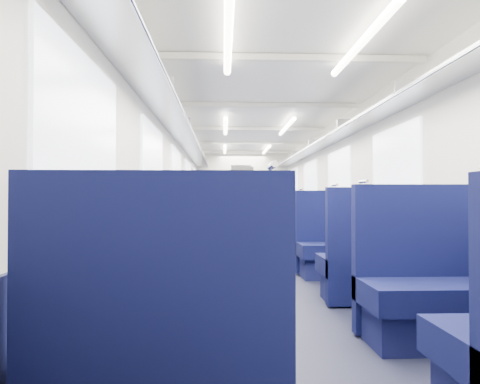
{
  "coord_description": "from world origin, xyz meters",
  "views": [
    {
      "loc": [
        -0.59,
        -9.88,
        0.98
      ],
      "look_at": [
        -0.13,
        1.57,
        1.15
      ],
      "focal_mm": 30.93,
      "sensor_mm": 36.0,
      "label": 1
    }
  ],
  "objects": [
    {
      "name": "bulkhead",
      "position": [
        -0.0,
        2.89,
        1.23
      ],
      "size": [
        2.8,
        0.1,
        2.35
      ],
      "color": "silver",
      "rests_on": "floor"
    },
    {
      "name": "ceiling_fittings",
      "position": [
        0.0,
        -0.26,
        2.29
      ],
      "size": [
        2.7,
        16.06,
        0.11
      ],
      "color": "silver",
      "rests_on": "ceiling"
    },
    {
      "name": "seat_8",
      "position": [
        -0.83,
        -3.59,
        0.34
      ],
      "size": [
        0.99,
        0.55,
        1.11
      ],
      "color": "#0D1242",
      "rests_on": "floor"
    },
    {
      "name": "seat_14",
      "position": [
        -0.83,
        -0.15,
        0.34
      ],
      "size": [
        0.99,
        0.55,
        1.11
      ],
      "color": "#0D1242",
      "rests_on": "floor"
    },
    {
      "name": "windows",
      "position": [
        0.0,
        -0.46,
        1.42
      ],
      "size": [
        2.78,
        15.6,
        0.75
      ],
      "color": "white",
      "rests_on": "wall_left"
    },
    {
      "name": "wall_right",
      "position": [
        1.4,
        0.0,
        1.18
      ],
      "size": [
        0.02,
        18.0,
        2.35
      ],
      "primitive_type": "cube",
      "color": "beige",
      "rests_on": "floor"
    },
    {
      "name": "seat_25",
      "position": [
        0.83,
        6.39,
        0.34
      ],
      "size": [
        0.99,
        0.55,
        1.11
      ],
      "color": "#0D1242",
      "rests_on": "floor"
    },
    {
      "name": "seat_16",
      "position": [
        -0.83,
        0.86,
        0.34
      ],
      "size": [
        0.99,
        0.55,
        1.11
      ],
      "color": "#0D1242",
      "rests_on": "floor"
    },
    {
      "name": "seat_24",
      "position": [
        -0.83,
        6.34,
        0.34
      ],
      "size": [
        0.99,
        0.55,
        1.11
      ],
      "color": "#0D1242",
      "rests_on": "floor"
    },
    {
      "name": "seat_22",
      "position": [
        -0.83,
        5.26,
        0.34
      ],
      "size": [
        0.99,
        0.55,
        1.11
      ],
      "color": "#0D1242",
      "rests_on": "floor"
    },
    {
      "name": "seat_19",
      "position": [
        0.83,
        2.11,
        0.34
      ],
      "size": [
        0.99,
        0.55,
        1.11
      ],
      "color": "#0D1242",
      "rests_on": "floor"
    },
    {
      "name": "seat_2",
      "position": [
        -0.83,
        -7.07,
        0.34
      ],
      "size": [
        0.99,
        0.55,
        1.11
      ],
      "color": "#0D1242",
      "rests_on": "floor"
    },
    {
      "name": "seat_11",
      "position": [
        0.83,
        -2.52,
        0.34
      ],
      "size": [
        0.99,
        0.55,
        1.11
      ],
      "color": "#0D1242",
      "rests_on": "floor"
    },
    {
      "name": "wall_far",
      "position": [
        0.0,
        9.0,
        1.18
      ],
      "size": [
        2.8,
        0.02,
        2.35
      ],
      "primitive_type": "cube",
      "color": "beige",
      "rests_on": "floor"
    },
    {
      "name": "seat_26",
      "position": [
        -0.83,
        7.49,
        0.34
      ],
      "size": [
        0.99,
        0.55,
        1.11
      ],
      "color": "#0D1242",
      "rests_on": "floor"
    },
    {
      "name": "floor",
      "position": [
        0.0,
        0.0,
        0.0
      ],
      "size": [
        2.8,
        18.0,
        0.01
      ],
      "primitive_type": "cube",
      "color": "black",
      "rests_on": "ground"
    },
    {
      "name": "seat_13",
      "position": [
        0.83,
        -1.37,
        0.34
      ],
      "size": [
        0.99,
        0.55,
        1.11
      ],
      "color": "#0D1242",
      "rests_on": "floor"
    },
    {
      "name": "seat_21",
      "position": [
        0.83,
        4.21,
        0.34
      ],
      "size": [
        0.99,
        0.55,
        1.11
      ],
      "color": "#0D1242",
      "rests_on": "floor"
    },
    {
      "name": "seat_5",
      "position": [
        0.83,
        -6.07,
        0.34
      ],
      "size": [
        0.99,
        0.55,
        1.11
      ],
      "color": "#0D1242",
      "rests_on": "floor"
    },
    {
      "name": "seat_23",
      "position": [
        0.83,
        5.19,
        0.34
      ],
      "size": [
        0.99,
        0.55,
        1.11
      ],
      "color": "#0D1242",
      "rests_on": "floor"
    },
    {
      "name": "seat_7",
      "position": [
        0.83,
        -4.77,
        0.34
      ],
      "size": [
        0.99,
        0.55,
        1.11
      ],
      "color": "#0D1242",
      "rests_on": "floor"
    },
    {
      "name": "seat_18",
      "position": [
        -0.83,
        2.1,
        0.34
      ],
      "size": [
        0.99,
        0.55,
        1.11
      ],
      "color": "#0D1242",
      "rests_on": "floor"
    },
    {
      "name": "seat_6",
      "position": [
        -0.83,
        -4.93,
        0.34
      ],
      "size": [
        0.99,
        0.55,
        1.11
      ],
      "color": "#0D1242",
      "rests_on": "floor"
    },
    {
      "name": "dado_right",
      "position": [
        1.39,
        0.0,
        0.35
      ],
      "size": [
        0.03,
        17.9,
        0.7
      ],
      "primitive_type": "cube",
      "color": "#101337",
      "rests_on": "floor"
    },
    {
      "name": "end_door",
      "position": [
        0.0,
        8.94,
        1.0
      ],
      "size": [
        0.75,
        0.06,
        2.0
      ],
      "primitive_type": "cube",
      "color": "black",
      "rests_on": "floor"
    },
    {
      "name": "seat_0",
      "position": [
        -0.83,
        -8.25,
        0.34
      ],
      "size": [
        0.99,
        0.55,
        1.11
      ],
      "color": "#0D1242",
      "rests_on": "floor"
    },
    {
      "name": "luggage_rack_right",
      "position": [
        1.21,
        0.0,
        1.97
      ],
      "size": [
        0.36,
        17.4,
        0.18
      ],
      "color": "#B2B5BA",
      "rests_on": "wall_right"
    },
    {
      "name": "seat_10",
      "position": [
        -0.83,
        -2.46,
        0.34
      ],
      "size": [
        0.99,
        0.55,
        1.11
      ],
      "color": "#0D1242",
      "rests_on": "floor"
    },
    {
      "name": "dado_left",
      "position": [
        -1.39,
        0.0,
        0.35
      ],
      "size": [
        0.03,
        17.9,
        0.7
      ],
      "primitive_type": "cube",
      "color": "#101337",
      "rests_on": "floor"
    },
    {
      "name": "seat_27",
      "position": [
        0.83,
        7.5,
        0.34
      ],
      "size": [
        0.99,
        0.55,
        1.11
      ],
      "color": "#0D1242",
      "rests_on": "floor"
    },
    {
      "name": "seat_9",
      "position": [
        0.83,
        -3.6,
        0.34
      ],
      "size": [
        0.99,
        0.55,
        1.11
      ],
      "color": "#0D1242",
      "rests_on": "floor"
    },
    {
      "name": "luggage_rack_left",
      "position": [
        -1.21,
        0.0,
        1.97
      ],
      "size": [
        0.36,
        17.4,
        0.18
      ],
      "color": "#B2B5BA",
      "rests_on": "wall_left"
    },
    {
      "name": "ceiling",
      "position": [
        0.0,
        0.0,
        2.35
      ],
      "size": [
        2.8,
        18.0,
        0.01
      ],
      "primitive_type": "cube",
      "color": "white",
      "rests_on": "wall_left"
    },
    {
      "name": "seat_4",
      "position": [
        -0.83,
        -5.89,
        0.34
      ],
      "size": [
        0.99,
        0.55,
        1.11
      ],
      "color": "#0D1242",
      "rests_on": "floor"
    },
    {
      "name": "seat_20",
      "position": [
        -0.83,
        4.22,
        0.34
      ],
      "size": [
        0.99,
        0.55,
        1.11
      ],
      "color": "#0D1242",
      "rests_on": "floor"
    },
    {
      "name": "seat_17",
      "position": [
        0.83,
        0.81,
        0.34
      ],
      "size": [
        0.99,
        0.55,
        1.11
      ],
      "color": "#0D1242",
      "rests_on": "floor"
    },
    {
      "name": "wall_left",
      "position": [
        -1.4,
        0.0,
        1.18
      ],
      "size": [
        0.02,
        18.0,
        2.35
      ],
      "primitive_type": "cube",
      "color": "beige",
      "rests_on": "floor"
    },
    {
      "name": "seat_3",
      "position": [
        0.83,
        -7.11,
        0.34
      ],
      "size": [
        0.99,
        0.55,
        1.11
      ],
      "color": "#0D1242",
      "rests_on": "floor"
    },
    {
      "name": "seat_12",
      "position": [
        -0.83,
        -1.44,
        0.34
      ],
      "size": [
        0.99,
        0.55,
        1.11
      ],
      "color": "#0D1242",
      "rests_on": "floor"
    },
    {
      "name": "seat_15",
      "position": [
        0.83,
        -0.13,
        0.34
      ],
      "size": [
        0.99,
        0.55,
        1.11
      ],
      "color": "#0D1242",
      "rests_on": "floor"
    }
  ]
}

